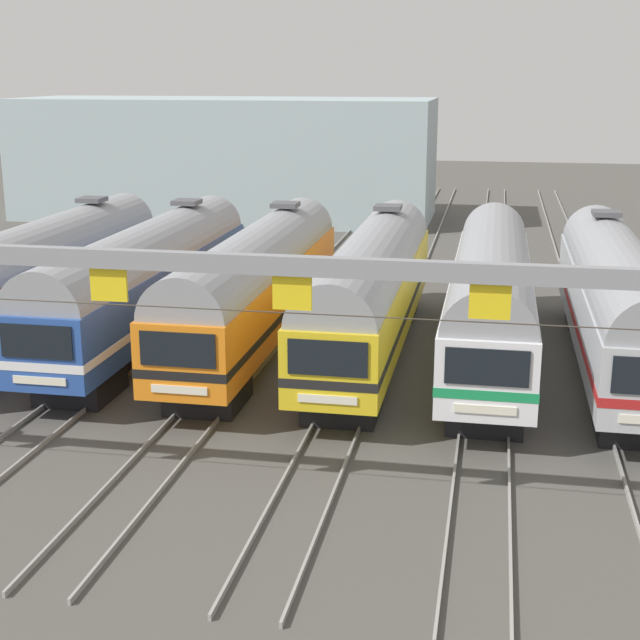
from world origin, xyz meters
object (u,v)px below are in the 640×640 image
Objects in this scene: commuter_train_yellow at (371,287)px; commuter_train_white at (491,292)px; commuter_train_stainless at (617,297)px; catenary_gantry at (199,299)px; commuter_train_blue at (147,278)px; commuter_train_maroon at (42,273)px; commuter_train_orange at (256,282)px.

commuter_train_yellow is 4.39m from commuter_train_white.
commuter_train_stainless is (4.39, 0.00, 0.00)m from commuter_train_white.
commuter_train_white is at bearing 63.97° from catenary_gantry.
commuter_train_blue is at bearing 180.00° from commuter_train_stainless.
commuter_train_stainless is at bearing 0.00° from commuter_train_maroon.
commuter_train_blue is 1.00× the size of commuter_train_stainless.
commuter_train_orange is 1.00× the size of commuter_train_stainless.
commuter_train_blue is at bearing 0.00° from commuter_train_maroon.
commuter_train_stainless is (8.79, 0.00, 0.00)m from commuter_train_yellow.
commuter_train_maroon is 1.00× the size of commuter_train_blue.
commuter_train_stainless is (21.97, 0.00, 0.00)m from commuter_train_maroon.
commuter_train_maroon is 17.58m from commuter_train_white.
commuter_train_orange is at bearing 99.24° from catenary_gantry.
catenary_gantry reaches higher than commuter_train_orange.
commuter_train_blue is 1.00× the size of commuter_train_yellow.
commuter_train_orange is 1.00× the size of commuter_train_yellow.
commuter_train_maroon and commuter_train_orange have the same top height.
commuter_train_orange is 13.94m from catenary_gantry.
commuter_train_stainless is at bearing 50.86° from catenary_gantry.
commuter_train_blue and commuter_train_orange have the same top height.
catenary_gantry is (6.59, -13.50, 2.69)m from commuter_train_blue.
catenary_gantry is at bearing -99.24° from commuter_train_yellow.
commuter_train_yellow is (4.39, 0.00, 0.00)m from commuter_train_orange.
commuter_train_orange is 0.66× the size of catenary_gantry.
catenary_gantry is at bearing -50.86° from commuter_train_maroon.
commuter_train_stainless is (13.18, 0.00, 0.00)m from commuter_train_orange.
catenary_gantry is at bearing -116.03° from commuter_train_white.
commuter_train_white is at bearing -0.06° from commuter_train_yellow.
commuter_train_maroon is at bearing 179.99° from commuter_train_white.
commuter_train_white is (8.79, -0.00, -0.00)m from commuter_train_orange.
commuter_train_white is (17.58, -0.00, -0.00)m from commuter_train_maroon.
commuter_train_blue reaches higher than commuter_train_white.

